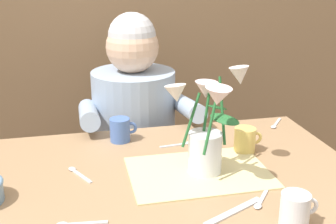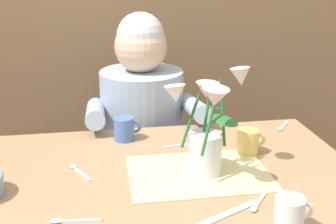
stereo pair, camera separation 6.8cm
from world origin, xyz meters
name	(u,v)px [view 2 (the right image)]	position (x,y,z in m)	size (l,w,h in m)	color
dining_table	(156,209)	(0.00, 0.00, 0.64)	(1.20, 0.80, 0.74)	#9E7A56
seated_person	(143,148)	(0.02, 0.62, 0.56)	(0.45, 0.47, 1.14)	#4C4C56
striped_placemat	(198,173)	(0.13, 0.01, 0.74)	(0.40, 0.28, 0.01)	beige
flower_vase	(207,128)	(0.14, 0.01, 0.88)	(0.27, 0.25, 0.31)	silver
dinner_knife	(229,213)	(0.15, -0.21, 0.74)	(0.19, 0.02, 0.01)	silver
ceramic_mug	(248,142)	(0.31, 0.12, 0.78)	(0.09, 0.07, 0.08)	#E5C666
tea_cup	(125,129)	(-0.07, 0.30, 0.78)	(0.09, 0.07, 0.08)	#476BB7
coffee_cup	(290,214)	(0.27, -0.29, 0.78)	(0.09, 0.07, 0.08)	silver
spoon_0	(186,144)	(0.13, 0.22, 0.74)	(0.12, 0.03, 0.01)	silver
spoon_1	(68,221)	(-0.23, -0.18, 0.74)	(0.12, 0.03, 0.01)	silver
spoon_2	(77,170)	(-0.22, 0.09, 0.74)	(0.07, 0.11, 0.01)	silver
spoon_3	(257,204)	(0.23, -0.18, 0.74)	(0.09, 0.10, 0.01)	silver
spoon_4	(282,127)	(0.51, 0.32, 0.74)	(0.09, 0.10, 0.01)	silver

